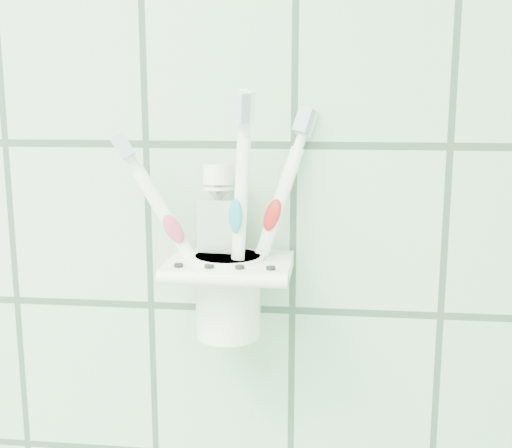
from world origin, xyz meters
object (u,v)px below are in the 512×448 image
(holder_bracket, at_px, (230,268))
(toothpaste_tube, at_px, (219,234))
(toothbrush_pink, at_px, (228,216))
(toothbrush_blue, at_px, (236,214))
(cup, at_px, (228,291))
(toothbrush_orange, at_px, (233,210))

(holder_bracket, distance_m, toothpaste_tube, 0.03)
(toothpaste_tube, bearing_deg, toothbrush_pink, 23.68)
(holder_bracket, distance_m, toothbrush_blue, 0.05)
(toothbrush_blue, xyz_separation_m, toothpaste_tube, (-0.02, 0.01, -0.02))
(toothbrush_pink, relative_size, toothpaste_tube, 1.31)
(cup, bearing_deg, toothbrush_orange, -12.45)
(cup, relative_size, toothpaste_tube, 0.51)
(toothbrush_pink, relative_size, toothbrush_blue, 0.94)
(toothbrush_pink, height_order, toothbrush_orange, toothbrush_orange)
(toothbrush_pink, distance_m, toothbrush_blue, 0.02)
(toothbrush_pink, bearing_deg, cup, -105.62)
(toothbrush_pink, height_order, toothbrush_blue, toothbrush_blue)
(holder_bracket, bearing_deg, cup, 126.17)
(toothbrush_blue, bearing_deg, toothbrush_pink, 148.81)
(holder_bracket, bearing_deg, toothbrush_orange, 33.88)
(cup, xyz_separation_m, toothpaste_tube, (-0.01, 0.01, 0.05))
(cup, relative_size, toothbrush_pink, 0.39)
(toothbrush_orange, relative_size, toothpaste_tube, 1.45)
(toothbrush_blue, bearing_deg, toothbrush_orange, 162.52)
(toothpaste_tube, bearing_deg, holder_bracket, -38.25)
(toothbrush_pink, xyz_separation_m, toothbrush_blue, (0.01, -0.01, 0.00))
(toothpaste_tube, bearing_deg, toothbrush_blue, -28.12)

